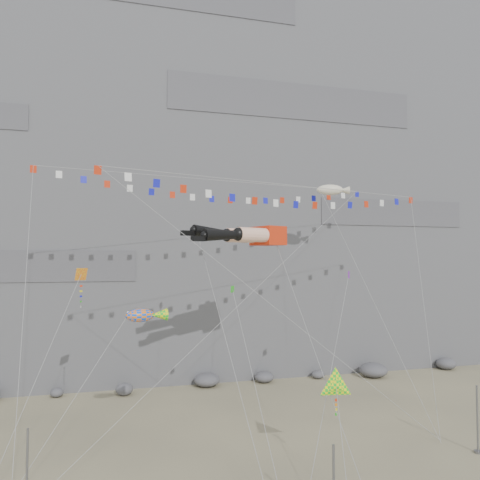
% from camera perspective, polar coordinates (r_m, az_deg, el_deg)
% --- Properties ---
extents(ground, '(120.00, 120.00, 0.00)m').
position_cam_1_polar(ground, '(33.13, 2.13, -24.78)').
color(ground, tan).
rests_on(ground, ground).
extents(cliff, '(80.00, 28.00, 50.00)m').
position_cam_1_polar(cliff, '(63.16, -6.63, 8.92)').
color(cliff, slate).
rests_on(cliff, ground).
extents(talus_boulders, '(60.00, 3.00, 1.20)m').
position_cam_1_polar(talus_boulders, '(48.65, -4.07, -16.70)').
color(talus_boulders, slate).
rests_on(talus_boulders, ground).
extents(anchor_pole_left, '(0.12, 0.12, 3.93)m').
position_cam_1_polar(anchor_pole_left, '(28.78, -24.52, -23.89)').
color(anchor_pole_left, slate).
rests_on(anchor_pole_left, ground).
extents(anchor_pole_right, '(0.12, 0.12, 4.36)m').
position_cam_1_polar(anchor_pole_right, '(36.22, 26.96, -18.88)').
color(anchor_pole_right, slate).
rests_on(anchor_pole_right, ground).
extents(legs_kite, '(8.38, 15.17, 19.84)m').
position_cam_1_polar(legs_kite, '(35.15, 0.59, 0.59)').
color(legs_kite, red).
rests_on(legs_kite, ground).
extents(flag_banner_upper, '(29.59, 17.98, 28.12)m').
position_cam_1_polar(flag_banner_upper, '(41.20, -2.33, 7.23)').
color(flag_banner_upper, red).
rests_on(flag_banner_upper, ground).
extents(flag_banner_lower, '(27.20, 8.87, 21.22)m').
position_cam_1_polar(flag_banner_lower, '(35.94, 5.64, 6.70)').
color(flag_banner_lower, red).
rests_on(flag_banner_lower, ground).
extents(harlequin_kite, '(5.10, 9.76, 15.09)m').
position_cam_1_polar(harlequin_kite, '(33.49, -18.83, -4.05)').
color(harlequin_kite, red).
rests_on(harlequin_kite, ground).
extents(fish_windsock, '(8.75, 6.30, 12.63)m').
position_cam_1_polar(fish_windsock, '(31.12, -12.10, -9.02)').
color(fish_windsock, orange).
rests_on(fish_windsock, ground).
extents(delta_kite, '(2.25, 3.95, 6.90)m').
position_cam_1_polar(delta_kite, '(28.85, 11.64, -17.08)').
color(delta_kite, '#FFF10D').
rests_on(delta_kite, ground).
extents(blimp_windsock, '(4.13, 13.43, 22.88)m').
position_cam_1_polar(blimp_windsock, '(45.11, 10.94, 5.96)').
color(blimp_windsock, beige).
rests_on(blimp_windsock, ground).
extents(small_kite_a, '(1.96, 14.66, 20.30)m').
position_cam_1_polar(small_kite_a, '(36.79, -5.08, 0.34)').
color(small_kite_a, orange).
rests_on(small_kite_a, ground).
extents(small_kite_b, '(8.34, 10.22, 16.67)m').
position_cam_1_polar(small_kite_b, '(37.51, 13.08, -4.40)').
color(small_kite_b, purple).
rests_on(small_kite_b, ground).
extents(small_kite_c, '(1.07, 11.70, 15.24)m').
position_cam_1_polar(small_kite_c, '(33.36, -0.83, -6.42)').
color(small_kite_c, green).
rests_on(small_kite_c, ground).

